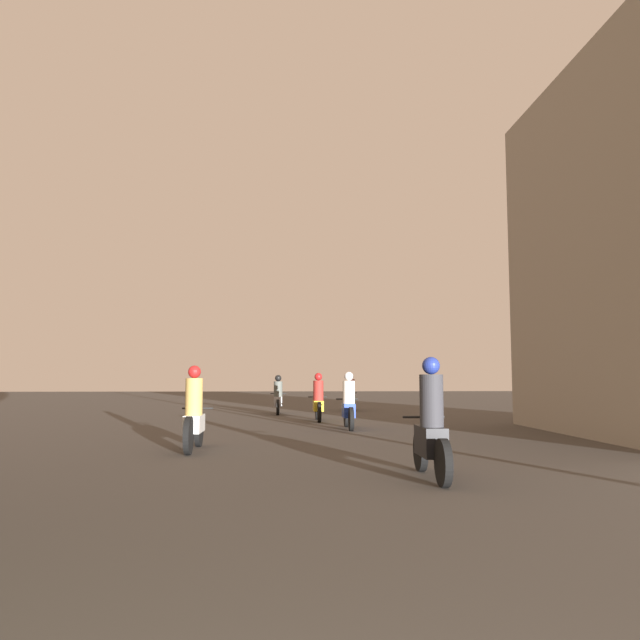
{
  "coord_description": "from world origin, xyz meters",
  "views": [
    {
      "loc": [
        -0.34,
        -0.3,
        1.37
      ],
      "look_at": [
        0.64,
        17.67,
        3.02
      ],
      "focal_mm": 35.0,
      "sensor_mm": 36.0,
      "label": 1
    }
  ],
  "objects": [
    {
      "name": "motorcycle_black",
      "position": [
        1.63,
        8.16,
        0.66
      ],
      "size": [
        0.6,
        1.94,
        1.65
      ],
      "rotation": [
        0.0,
        0.0,
        0.04
      ],
      "color": "black",
      "rests_on": "ground_plane"
    },
    {
      "name": "motorcycle_silver",
      "position": [
        -0.63,
        23.09,
        0.58
      ],
      "size": [
        0.6,
        1.94,
        1.45
      ],
      "rotation": [
        0.0,
        0.0,
        -0.15
      ],
      "color": "black",
      "rests_on": "ground_plane"
    },
    {
      "name": "motorcycle_blue",
      "position": [
        1.33,
        16.33,
        0.61
      ],
      "size": [
        0.6,
        1.91,
        1.51
      ],
      "rotation": [
        0.0,
        0.0,
        -0.07
      ],
      "color": "black",
      "rests_on": "ground_plane"
    },
    {
      "name": "motorcycle_yellow",
      "position": [
        0.67,
        19.33,
        0.6
      ],
      "size": [
        0.6,
        1.96,
        1.5
      ],
      "rotation": [
        0.0,
        0.0,
        0.09
      ],
      "color": "black",
      "rests_on": "ground_plane"
    },
    {
      "name": "motorcycle_white",
      "position": [
        -2.06,
        11.61,
        0.63
      ],
      "size": [
        0.6,
        2.01,
        1.59
      ],
      "rotation": [
        0.0,
        0.0,
        0.13
      ],
      "color": "black",
      "rests_on": "ground_plane"
    },
    {
      "name": "motorcycle_green",
      "position": [
        2.33,
        25.44,
        0.61
      ],
      "size": [
        0.6,
        1.94,
        1.52
      ],
      "rotation": [
        0.0,
        0.0,
        0.03
      ],
      "color": "black",
      "rests_on": "ground_plane"
    }
  ]
}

